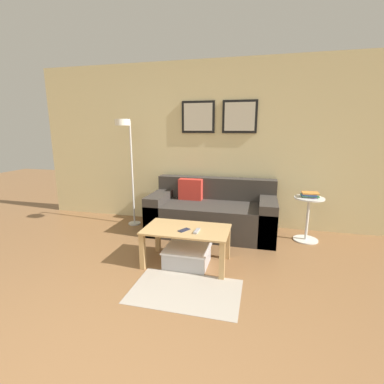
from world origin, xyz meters
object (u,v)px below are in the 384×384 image
object	(u,v)px
couch	(212,214)
storage_bin	(187,256)
remote_control	(197,231)
cell_phone	(184,230)
side_table	(308,215)
book_stack	(310,195)
coffee_table	(187,235)
floor_lamp	(126,147)

from	to	relation	value
couch	storage_bin	bearing A→B (deg)	-94.94
remote_control	cell_phone	bearing A→B (deg)	179.36
storage_bin	remote_control	world-z (taller)	remote_control
side_table	cell_phone	distance (m)	1.85
book_stack	remote_control	bearing A→B (deg)	-138.26
coffee_table	storage_bin	xyz separation A→B (m)	(0.01, -0.02, -0.25)
remote_control	side_table	bearing A→B (deg)	44.69
side_table	remote_control	bearing A→B (deg)	-138.62
storage_bin	side_table	xyz separation A→B (m)	(1.43, 1.10, 0.27)
remote_control	couch	bearing A→B (deg)	94.94
floor_lamp	cell_phone	xyz separation A→B (m)	(1.18, -1.03, -0.84)
couch	storage_bin	distance (m)	1.11
couch	floor_lamp	size ratio (longest dim) A/B	1.10
coffee_table	side_table	distance (m)	1.80
storage_bin	coffee_table	bearing A→B (deg)	118.55
cell_phone	couch	bearing A→B (deg)	114.70
remote_control	coffee_table	bearing A→B (deg)	154.18
side_table	book_stack	world-z (taller)	book_stack
couch	coffee_table	distance (m)	1.07
storage_bin	book_stack	size ratio (longest dim) A/B	2.19
book_stack	storage_bin	bearing A→B (deg)	-142.25
couch	coffee_table	bearing A→B (deg)	-95.61
couch	side_table	size ratio (longest dim) A/B	2.97
storage_bin	side_table	distance (m)	1.83
side_table	book_stack	distance (m)	0.28
couch	side_table	world-z (taller)	couch
couch	storage_bin	size ratio (longest dim) A/B	3.63
book_stack	remote_control	world-z (taller)	book_stack
coffee_table	remote_control	world-z (taller)	remote_control
storage_bin	remote_control	size ratio (longest dim) A/B	3.37
storage_bin	side_table	bearing A→B (deg)	37.37
book_stack	floor_lamp	bearing A→B (deg)	-177.26
storage_bin	book_stack	xyz separation A→B (m)	(1.44, 1.11, 0.55)
side_table	remote_control	distance (m)	1.74
floor_lamp	side_table	xyz separation A→B (m)	(2.64, 0.11, -0.90)
coffee_table	floor_lamp	distance (m)	1.79
floor_lamp	book_stack	size ratio (longest dim) A/B	7.24
coffee_table	cell_phone	bearing A→B (deg)	-99.34
couch	storage_bin	xyz separation A→B (m)	(-0.09, -1.09, -0.19)
couch	book_stack	world-z (taller)	couch
coffee_table	cell_phone	distance (m)	0.11
coffee_table	storage_bin	bearing A→B (deg)	-61.45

